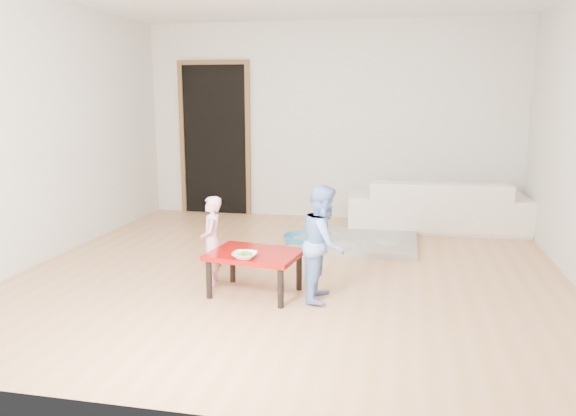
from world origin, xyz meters
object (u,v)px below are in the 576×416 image
(sofa, at_px, (436,204))
(child_blue, at_px, (324,243))
(child_pink, at_px, (212,241))
(basin, at_px, (302,241))
(red_table, at_px, (255,273))
(bowl, at_px, (245,255))

(sofa, relative_size, child_blue, 2.29)
(child_pink, distance_m, basin, 1.56)
(red_table, bearing_deg, child_pink, 160.82)
(child_pink, xyz_separation_m, child_blue, (1.00, -0.14, 0.08))
(sofa, height_order, red_table, sofa)
(red_table, relative_size, child_pink, 0.92)
(sofa, relative_size, red_table, 2.96)
(sofa, height_order, child_blue, child_blue)
(basin, bearing_deg, sofa, 37.53)
(bowl, distance_m, child_pink, 0.52)
(bowl, distance_m, child_blue, 0.64)
(child_blue, xyz_separation_m, basin, (-0.47, 1.57, -0.41))
(child_pink, height_order, basin, child_pink)
(bowl, xyz_separation_m, child_blue, (0.60, 0.20, 0.08))
(sofa, height_order, basin, sofa)
(child_pink, height_order, child_blue, child_blue)
(red_table, xyz_separation_m, child_pink, (-0.43, 0.15, 0.21))
(bowl, relative_size, child_pink, 0.25)
(bowl, bearing_deg, red_table, 81.37)
(sofa, xyz_separation_m, basin, (-1.49, -1.14, -0.25))
(child_blue, bearing_deg, basin, 16.90)
(red_table, distance_m, child_blue, 0.64)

